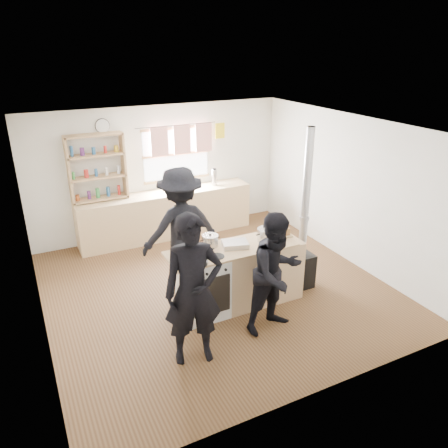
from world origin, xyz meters
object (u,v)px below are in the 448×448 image
(skillet_greens, at_px, (196,262))
(flue_heater, at_px, (302,249))
(person_far, at_px, (181,228))
(stockpot_counter, at_px, (267,235))
(roast_tray, at_px, (235,244))
(bread_board, at_px, (282,233))
(person_near_right, at_px, (276,273))
(stockpot_stove, at_px, (210,240))
(cooking_island, at_px, (241,275))
(thermos, at_px, (214,177))
(person_near_left, at_px, (193,291))

(skillet_greens, xyz_separation_m, flue_heater, (1.85, 0.23, -0.32))
(person_far, bearing_deg, stockpot_counter, 133.68)
(roast_tray, distance_m, flue_heater, 1.21)
(flue_heater, relative_size, person_far, 1.32)
(bread_board, height_order, person_near_right, person_near_right)
(skillet_greens, height_order, stockpot_stove, stockpot_stove)
(cooking_island, height_order, stockpot_stove, stockpot_stove)
(thermos, relative_size, stockpot_stove, 1.42)
(person_far, bearing_deg, person_near_left, 71.64)
(cooking_island, distance_m, roast_tray, 0.51)
(roast_tray, height_order, person_near_right, person_near_right)
(person_far, bearing_deg, thermos, -129.50)
(person_far, bearing_deg, stockpot_stove, 99.88)
(bread_board, height_order, person_far, person_far)
(roast_tray, distance_m, person_far, 1.02)
(thermos, xyz_separation_m, stockpot_stove, (-1.28, -2.58, -0.05))
(person_far, bearing_deg, bread_board, 142.15)
(stockpot_stove, xyz_separation_m, person_near_left, (-0.68, -1.01, -0.08))
(thermos, relative_size, skillet_greens, 0.87)
(roast_tray, distance_m, person_near_left, 1.29)
(skillet_greens, height_order, bread_board, bread_board)
(skillet_greens, relative_size, person_near_right, 0.23)
(roast_tray, relative_size, stockpot_counter, 1.48)
(skillet_greens, height_order, roast_tray, roast_tray)
(thermos, height_order, flue_heater, flue_heater)
(stockpot_stove, bearing_deg, person_near_left, -123.88)
(stockpot_stove, height_order, person_near_right, person_near_right)
(roast_tray, bearing_deg, person_near_right, -73.83)
(roast_tray, distance_m, person_near_right, 0.78)
(stockpot_counter, height_order, person_far, person_far)
(skillet_greens, bearing_deg, person_near_right, -29.39)
(thermos, bearing_deg, person_near_right, -102.33)
(skillet_greens, distance_m, flue_heater, 1.89)
(skillet_greens, bearing_deg, bread_board, 9.23)
(thermos, height_order, person_far, person_far)
(person_far, bearing_deg, roast_tray, 114.83)
(stockpot_counter, bearing_deg, thermos, 80.17)
(bread_board, distance_m, flue_heater, 0.51)
(cooking_island, bearing_deg, roast_tray, 166.90)
(thermos, relative_size, flue_heater, 0.13)
(bread_board, xyz_separation_m, person_far, (-1.23, 0.90, -0.04))
(bread_board, bearing_deg, stockpot_stove, 171.48)
(person_near_left, xyz_separation_m, person_far, (0.53, 1.75, 0.01))
(bread_board, distance_m, person_far, 1.53)
(roast_tray, relative_size, person_near_left, 0.22)
(thermos, height_order, roast_tray, thermos)
(thermos, xyz_separation_m, stockpot_counter, (-0.48, -2.78, -0.04))
(stockpot_stove, xyz_separation_m, person_far, (-0.15, 0.74, -0.07))
(roast_tray, relative_size, stockpot_stove, 1.78)
(bread_board, bearing_deg, cooking_island, -177.65)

